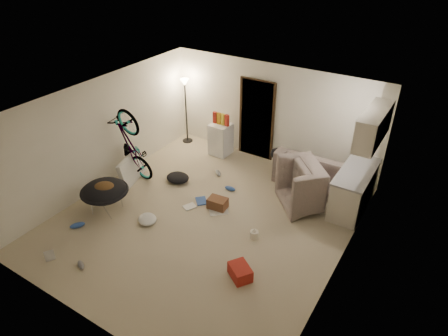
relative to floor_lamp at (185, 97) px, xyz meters
The scene contains 37 objects.
floor 3.81m from the floor_lamp, 47.83° to the right, with size 5.50×6.00×0.02m, color #B9AB8E.
ceiling 3.77m from the floor_lamp, 47.83° to the right, with size 5.50×6.00×0.02m, color white.
wall_back 2.43m from the floor_lamp, ahead, with size 5.50×0.02×2.50m, color white.
wall_front 6.15m from the floor_lamp, 67.02° to the right, with size 5.50×0.02×2.50m, color white.
wall_left 2.67m from the floor_lamp, 97.74° to the right, with size 0.02×6.00×2.50m, color white.
wall_right 5.80m from the floor_lamp, 27.18° to the right, with size 0.02×6.00×2.50m, color white.
doorway 2.05m from the floor_lamp, ahead, with size 0.85×0.10×2.04m, color black.
door_trim 2.04m from the floor_lamp, ahead, with size 0.97×0.04×2.10m, color #332212.
floor_lamp is the anchor object (origin of this frame).
kitchen_counter 4.95m from the floor_lamp, ahead, with size 0.60×1.50×0.88m, color beige.
counter_top 4.89m from the floor_lamp, ahead, with size 0.64×1.54×0.04m, color gray.
kitchen_uppers 5.04m from the floor_lamp, ahead, with size 0.38×1.40×0.65m, color beige.
sofa 4.05m from the floor_lamp, ahead, with size 1.99×0.78×0.58m, color #353C34.
armchair 4.32m from the floor_lamp, 12.47° to the right, with size 1.15×1.01×0.75m, color #353C34.
bicycle 2.39m from the floor_lamp, 87.45° to the right, with size 0.67×1.92×1.01m, color black.
book_asset 5.40m from the floor_lamp, 82.73° to the right, with size 0.17×0.23×0.02m, color #A92419.
mini_fridge 1.47m from the floor_lamp, ahead, with size 0.50×0.50×0.85m, color white.
snack_box_0 1.05m from the floor_lamp, ahead, with size 0.10×0.07×0.30m, color #A92419.
snack_box_1 1.17m from the floor_lamp, ahead, with size 0.10×0.07×0.30m, color #B77C16.
snack_box_2 1.29m from the floor_lamp, ahead, with size 0.10×0.07×0.30m, color gold.
snack_box_3 1.40m from the floor_lamp, ahead, with size 0.10×0.07×0.30m, color #A92419.
saucer_chair 3.66m from the floor_lamp, 82.10° to the right, with size 0.99×0.99×0.70m.
hoodie 3.65m from the floor_lamp, 81.38° to the right, with size 0.48×0.40×0.22m, color #4F351B.
sofa_drape 3.07m from the floor_lamp, ahead, with size 0.56×0.46×0.28m, color black.
tv_box 2.54m from the floor_lamp, 87.55° to the right, with size 0.11×0.94×0.62m, color silver.
drink_case_a 3.46m from the floor_lamp, 42.13° to the right, with size 0.40×0.29×0.23m, color brown.
drink_case_b 5.42m from the floor_lamp, 43.75° to the right, with size 0.41×0.30×0.24m, color #A92419.
juicer 4.58m from the floor_lamp, 36.67° to the right, with size 0.17×0.17×0.24m.
newspaper 3.52m from the floor_lamp, 42.27° to the right, with size 0.40×0.52×0.01m, color beige.
book_blue 3.22m from the floor_lamp, 47.74° to the right, with size 0.22×0.30×0.03m, color #2E52A8.
book_white 3.38m from the floor_lamp, 52.83° to the right, with size 0.20×0.26×0.02m, color silver.
shoe_0 3.01m from the floor_lamp, 32.69° to the right, with size 0.26×0.11×0.10m, color #2E52A8.
shoe_1 2.36m from the floor_lamp, 31.83° to the right, with size 0.27×0.11×0.10m, color slate.
shoe_2 4.43m from the floor_lamp, 84.88° to the right, with size 0.30×0.12×0.11m, color #2E52A8.
shoe_3 5.26m from the floor_lamp, 75.33° to the right, with size 0.24×0.10×0.09m, color slate.
clothes_lump_a 2.40m from the floor_lamp, 59.95° to the right, with size 0.55×0.48×0.18m, color black.
clothes_lump_c 3.86m from the floor_lamp, 66.57° to the right, with size 0.43×0.37×0.13m, color silver.
Camera 1 is at (3.79, -5.33, 5.18)m, focal length 32.00 mm.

